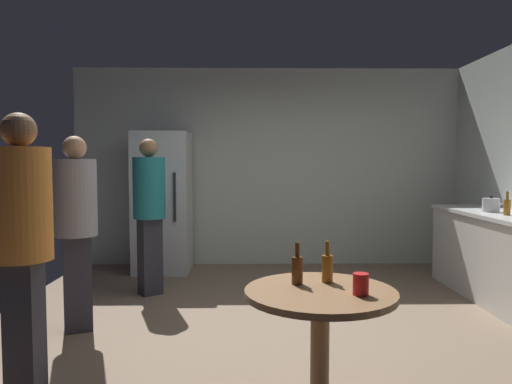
# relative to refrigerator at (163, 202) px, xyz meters

# --- Properties ---
(ground_plane) EXTENTS (5.20, 5.20, 0.10)m
(ground_plane) POSITION_rel_refrigerator_xyz_m (1.39, -2.20, -0.95)
(ground_plane) COLOR #7A6651
(wall_back) EXTENTS (5.32, 0.06, 2.70)m
(wall_back) POSITION_rel_refrigerator_xyz_m (1.39, 0.43, 0.45)
(wall_back) COLOR beige
(wall_back) RESTS_ON ground_plane
(refrigerator) EXTENTS (0.70, 0.68, 1.80)m
(refrigerator) POSITION_rel_refrigerator_xyz_m (0.00, 0.00, 0.00)
(refrigerator) COLOR silver
(refrigerator) RESTS_ON ground_plane
(kitchen_counter) EXTENTS (0.64, 1.87, 0.90)m
(kitchen_counter) POSITION_rel_refrigerator_xyz_m (3.67, -1.31, -0.45)
(kitchen_counter) COLOR beige
(kitchen_counter) RESTS_ON ground_plane
(kettle) EXTENTS (0.24, 0.17, 0.18)m
(kettle) POSITION_rel_refrigerator_xyz_m (3.63, -1.26, 0.07)
(kettle) COLOR #B2B2B7
(kettle) RESTS_ON kitchen_counter
(beer_bottle_on_counter) EXTENTS (0.06, 0.06, 0.23)m
(beer_bottle_on_counter) POSITION_rel_refrigerator_xyz_m (3.61, -1.58, 0.08)
(beer_bottle_on_counter) COLOR #8C5919
(beer_bottle_on_counter) RESTS_ON kitchen_counter
(foreground_table) EXTENTS (0.80, 0.80, 0.73)m
(foreground_table) POSITION_rel_refrigerator_xyz_m (1.50, -3.62, -0.27)
(foreground_table) COLOR olive
(foreground_table) RESTS_ON ground_plane
(beer_bottle_amber) EXTENTS (0.06, 0.06, 0.23)m
(beer_bottle_amber) POSITION_rel_refrigerator_xyz_m (1.56, -3.46, -0.08)
(beer_bottle_amber) COLOR #8C5919
(beer_bottle_amber) RESTS_ON foreground_table
(beer_bottle_brown) EXTENTS (0.06, 0.06, 0.23)m
(beer_bottle_brown) POSITION_rel_refrigerator_xyz_m (1.39, -3.51, -0.08)
(beer_bottle_brown) COLOR #593314
(beer_bottle_brown) RESTS_ON foreground_table
(plastic_cup_red) EXTENTS (0.08, 0.08, 0.11)m
(plastic_cup_red) POSITION_rel_refrigerator_xyz_m (1.68, -3.72, -0.11)
(plastic_cup_red) COLOR red
(plastic_cup_red) RESTS_ON foreground_table
(person_in_orange_shirt) EXTENTS (0.36, 0.36, 1.69)m
(person_in_orange_shirt) POSITION_rel_refrigerator_xyz_m (-0.20, -3.32, 0.09)
(person_in_orange_shirt) COLOR #2D2D38
(person_in_orange_shirt) RESTS_ON ground_plane
(person_in_teal_shirt) EXTENTS (0.48, 0.48, 1.66)m
(person_in_teal_shirt) POSITION_rel_refrigerator_xyz_m (0.06, -1.09, 0.07)
(person_in_teal_shirt) COLOR #2D2D38
(person_in_teal_shirt) RESTS_ON ground_plane
(person_in_gray_shirt) EXTENTS (0.45, 0.45, 1.62)m
(person_in_gray_shirt) POSITION_rel_refrigerator_xyz_m (-0.31, -2.18, 0.05)
(person_in_gray_shirt) COLOR #2D2D38
(person_in_gray_shirt) RESTS_ON ground_plane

